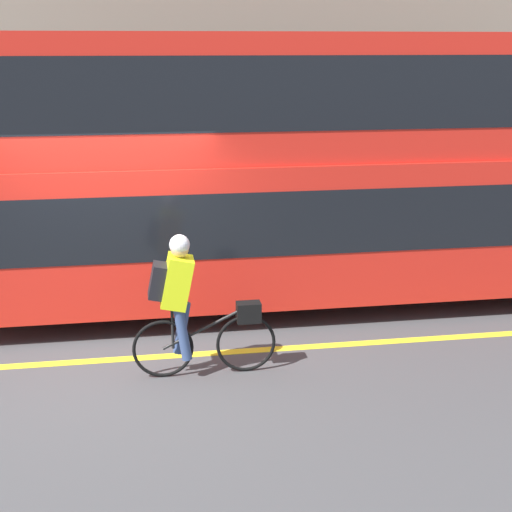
# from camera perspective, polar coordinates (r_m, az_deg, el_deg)

# --- Properties ---
(ground_plane) EXTENTS (80.00, 80.00, 0.00)m
(ground_plane) POSITION_cam_1_polar(r_m,az_deg,el_deg) (8.50, -11.24, -7.69)
(ground_plane) COLOR #424244
(road_center_line) EXTENTS (50.00, 0.14, 0.01)m
(road_center_line) POSITION_cam_1_polar(r_m,az_deg,el_deg) (8.35, -11.28, -8.13)
(road_center_line) COLOR yellow
(road_center_line) RESTS_ON ground_plane
(sidewalk_curb) EXTENTS (60.00, 1.87, 0.14)m
(sidewalk_curb) POSITION_cam_1_polar(r_m,az_deg,el_deg) (13.34, -10.60, 1.65)
(sidewalk_curb) COLOR gray
(sidewalk_curb) RESTS_ON ground_plane
(building_facade) EXTENTS (60.00, 0.30, 6.74)m
(building_facade) POSITION_cam_1_polar(r_m,az_deg,el_deg) (13.99, -11.26, 15.99)
(building_facade) COLOR gray
(building_facade) RESTS_ON ground_plane
(bus) EXTENTS (10.10, 2.58, 3.59)m
(bus) POSITION_cam_1_polar(r_m,az_deg,el_deg) (9.85, 6.63, 7.95)
(bus) COLOR black
(bus) RESTS_ON ground_plane
(cyclist_on_bike) EXTENTS (1.55, 0.32, 1.58)m
(cyclist_on_bike) POSITION_cam_1_polar(r_m,az_deg,el_deg) (7.54, -5.46, -3.60)
(cyclist_on_bike) COLOR black
(cyclist_on_bike) RESTS_ON ground_plane
(trash_bin) EXTENTS (0.46, 0.46, 0.94)m
(trash_bin) POSITION_cam_1_polar(r_m,az_deg,el_deg) (13.12, -10.86, 3.82)
(trash_bin) COLOR #515156
(trash_bin) RESTS_ON sidewalk_curb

